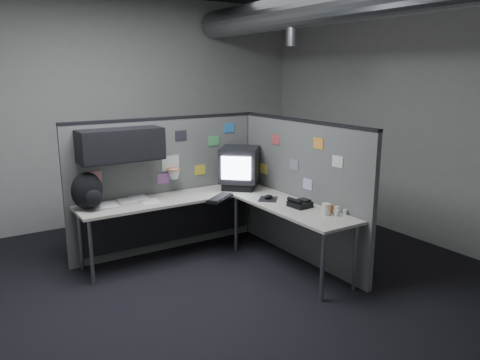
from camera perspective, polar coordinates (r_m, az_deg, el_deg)
room at (r=4.78m, az=4.34°, el=12.40°), size 5.62×5.62×3.22m
partition_back at (r=5.58m, az=-10.24°, el=0.94°), size 2.44×0.42×1.63m
partition_right at (r=5.45m, az=7.35°, el=-1.16°), size 0.07×2.23×1.63m
desk at (r=5.37m, az=-3.93°, el=-3.56°), size 2.31×2.11×0.73m
monitor at (r=5.79m, az=-0.08°, el=1.58°), size 0.64×0.64×0.51m
keyboard at (r=5.32m, az=-2.49°, el=-2.21°), size 0.43×0.37×0.04m
mouse at (r=5.33m, az=3.44°, el=-2.18°), size 0.31×0.32×0.05m
phone at (r=5.06m, az=7.28°, el=-2.86°), size 0.21×0.23×0.10m
bottles at (r=4.87m, az=11.67°, el=-3.67°), size 0.14×0.17×0.09m
cup at (r=4.82m, az=10.45°, el=-3.53°), size 0.10×0.10×0.12m
papers at (r=5.38m, az=-13.12°, el=-2.51°), size 0.67×0.49×0.01m
backpack at (r=5.14m, az=-18.08°, el=-1.35°), size 0.35×0.33×0.40m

